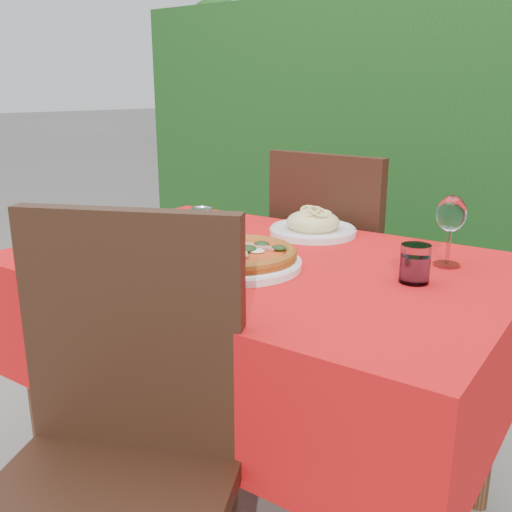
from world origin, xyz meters
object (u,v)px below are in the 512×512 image
Objects in this scene: pizza_plate at (237,257)px; pasta_plate at (313,226)px; chair_near at (114,444)px; chair_far at (338,267)px; fork at (151,244)px; steel_ramekin at (202,213)px; water_glass at (415,266)px; wine_glass at (451,217)px.

pizza_plate is 0.40m from pasta_plate.
chair_near is 0.99× the size of chair_far.
fork is at bearing 173.67° from pizza_plate.
chair_near is 13.11× the size of steel_ramekin.
fork is at bearing 104.62° from chair_near.
pizza_plate is at bearing -41.89° from steel_ramekin.
pizza_plate is at bearing -161.34° from water_glass.
chair_far is 0.75m from fork.
steel_ramekin is at bearing 98.89° from fork.
pasta_plate reaches higher than fork.
wine_glass is at bearing 43.34° from chair_near.
steel_ramekin is (-0.44, 0.00, -0.01)m from pasta_plate.
water_glass is 0.50× the size of wine_glass.
steel_ramekin is at bearing 162.30° from water_glass.
pizza_plate is 0.61m from steel_ramekin.
chair_near is 0.92m from pasta_plate.
pasta_plate is 1.47× the size of fork.
chair_near is 1.21m from chair_far.
chair_near reaches higher than steel_ramekin.
pizza_plate is 0.42m from water_glass.
water_glass is 0.89m from steel_ramekin.
wine_glass reaches higher than steel_ramekin.
water_glass reaches higher than steel_ramekin.
chair_far is 0.72m from wine_glass.
chair_near is 10.87× the size of water_glass.
chair_far is (-0.16, 1.20, 0.00)m from chair_near.
water_glass is 0.50× the size of fork.
steel_ramekin is (-0.87, 0.10, -0.11)m from wine_glass.
pizza_plate is (0.07, -0.71, 0.22)m from chair_far.
wine_glass reaches higher than pasta_plate.
fork is at bearing -172.36° from water_glass.
wine_glass is at bearing 145.73° from chair_far.
fork is (-0.75, -0.27, -0.12)m from wine_glass.
wine_glass is 0.89m from steel_ramekin.
chair_near reaches higher than fork.
water_glass reaches higher than pizza_plate.
chair_far is at bearing 129.21° from water_glass.
pasta_plate is (-0.01, 0.40, -0.00)m from pizza_plate.
steel_ramekin is (-0.12, 0.37, 0.01)m from fork.
wine_glass is (0.50, -0.41, 0.32)m from chair_far.
wine_glass is at bearing -12.36° from pasta_plate.
chair_far reaches higher than chair_near.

